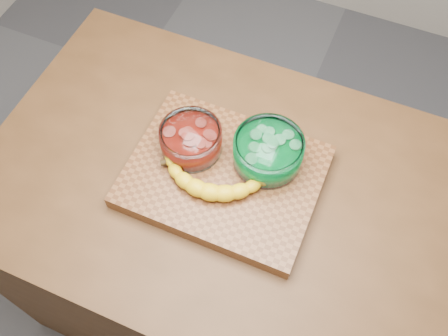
% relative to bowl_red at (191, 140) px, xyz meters
% --- Properties ---
extents(ground, '(3.50, 3.50, 0.00)m').
position_rel_bowl_red_xyz_m(ground, '(0.10, -0.03, -0.97)').
color(ground, '#58585D').
rests_on(ground, ground).
extents(counter, '(1.20, 0.80, 0.90)m').
position_rel_bowl_red_xyz_m(counter, '(0.10, -0.03, -0.52)').
color(counter, '#503018').
rests_on(counter, ground).
extents(cutting_board, '(0.45, 0.35, 0.04)m').
position_rel_bowl_red_xyz_m(cutting_board, '(0.10, -0.03, -0.05)').
color(cutting_board, brown).
rests_on(cutting_board, counter).
extents(bowl_red, '(0.15, 0.15, 0.07)m').
position_rel_bowl_red_xyz_m(bowl_red, '(0.00, 0.00, 0.00)').
color(bowl_red, white).
rests_on(bowl_red, cutting_board).
extents(bowl_green, '(0.16, 0.16, 0.08)m').
position_rel_bowl_red_xyz_m(bowl_green, '(0.18, 0.04, 0.00)').
color(bowl_green, white).
rests_on(bowl_green, cutting_board).
extents(banana, '(0.28, 0.15, 0.04)m').
position_rel_bowl_red_xyz_m(banana, '(0.08, -0.06, -0.02)').
color(banana, yellow).
rests_on(banana, cutting_board).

